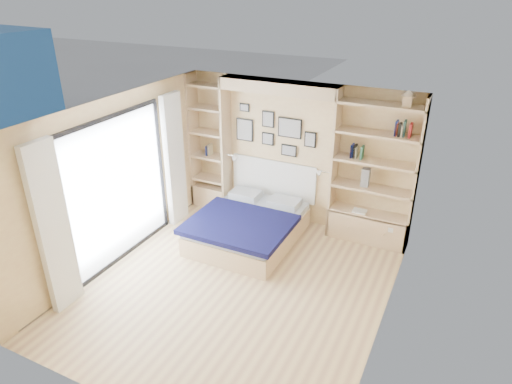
% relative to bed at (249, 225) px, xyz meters
% --- Properties ---
extents(ground, '(4.50, 4.50, 0.00)m').
position_rel_bed_xyz_m(ground, '(0.43, -1.24, -0.26)').
color(ground, '#E2C489').
rests_on(ground, ground).
extents(room_shell, '(4.50, 4.50, 4.50)m').
position_rel_bed_xyz_m(room_shell, '(0.04, 0.28, 0.81)').
color(room_shell, '#E5C789').
rests_on(room_shell, ground).
extents(bed, '(1.59, 1.99, 1.07)m').
position_rel_bed_xyz_m(bed, '(0.00, 0.00, 0.00)').
color(bed, '#D3B288').
rests_on(bed, ground).
extents(photo_gallery, '(1.48, 0.02, 0.82)m').
position_rel_bed_xyz_m(photo_gallery, '(-0.02, 0.99, 1.34)').
color(photo_gallery, black).
rests_on(photo_gallery, ground).
extents(reading_lamps, '(1.92, 0.12, 0.15)m').
position_rel_bed_xyz_m(reading_lamps, '(0.13, 0.76, 0.84)').
color(reading_lamps, silver).
rests_on(reading_lamps, ground).
extents(shelf_decor, '(3.51, 0.23, 2.03)m').
position_rel_bed_xyz_m(shelf_decor, '(1.52, 0.83, 1.43)').
color(shelf_decor, '#A03A24').
rests_on(shelf_decor, ground).
extents(deck, '(3.20, 4.00, 0.05)m').
position_rel_bed_xyz_m(deck, '(-3.17, -1.24, -0.26)').
color(deck, '#675D4C').
rests_on(deck, ground).
extents(deck_chair, '(0.56, 0.77, 0.71)m').
position_rel_bed_xyz_m(deck_chair, '(-2.51, -1.26, 0.07)').
color(deck_chair, tan).
rests_on(deck_chair, ground).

